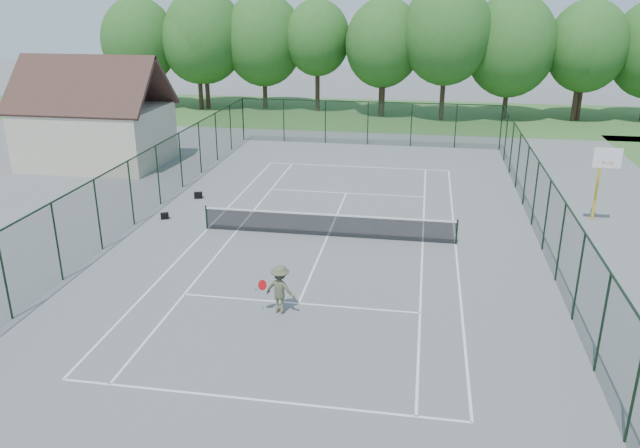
% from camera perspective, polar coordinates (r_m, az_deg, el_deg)
% --- Properties ---
extents(ground, '(140.00, 140.00, 0.00)m').
position_cam_1_polar(ground, '(27.25, 0.70, -1.13)').
color(ground, slate).
rests_on(ground, ground).
extents(grass_far, '(80.00, 16.00, 0.01)m').
position_cam_1_polar(grass_far, '(56.09, 5.54, 9.96)').
color(grass_far, '#447432').
rests_on(grass_far, ground).
extents(court_lines, '(11.05, 23.85, 0.01)m').
position_cam_1_polar(court_lines, '(27.24, 0.70, -1.12)').
color(court_lines, white).
rests_on(court_lines, ground).
extents(tennis_net, '(11.08, 0.08, 1.10)m').
position_cam_1_polar(tennis_net, '(27.04, 0.71, 0.01)').
color(tennis_net, black).
rests_on(tennis_net, ground).
extents(fence_enclosure, '(18.05, 36.05, 3.02)m').
position_cam_1_polar(fence_enclosure, '(26.72, 0.72, 1.99)').
color(fence_enclosure, '#1B3522').
rests_on(fence_enclosure, ground).
extents(utility_building, '(8.60, 6.27, 6.63)m').
position_cam_1_polar(utility_building, '(40.89, -19.97, 9.46)').
color(utility_building, beige).
rests_on(utility_building, ground).
extents(tree_line_far, '(39.40, 6.40, 9.70)m').
position_cam_1_polar(tree_line_far, '(55.35, 5.76, 16.07)').
color(tree_line_far, '#3E291D').
rests_on(tree_line_far, ground).
extents(basketball_goal, '(1.20, 1.43, 3.65)m').
position_cam_1_polar(basketball_goal, '(30.73, 24.45, 4.55)').
color(basketball_goal, yellow).
rests_on(basketball_goal, ground).
extents(sports_bag_a, '(0.43, 0.36, 0.30)m').
position_cam_1_polar(sports_bag_a, '(30.20, -14.01, 0.72)').
color(sports_bag_a, black).
rests_on(sports_bag_a, ground).
extents(sports_bag_b, '(0.46, 0.36, 0.32)m').
position_cam_1_polar(sports_bag_b, '(32.92, -11.07, 2.60)').
color(sports_bag_b, black).
rests_on(sports_bag_b, ground).
extents(tennis_player, '(2.24, 0.88, 1.67)m').
position_cam_1_polar(tennis_player, '(20.62, -3.65, -5.97)').
color(tennis_player, '#54573C').
rests_on(tennis_player, ground).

